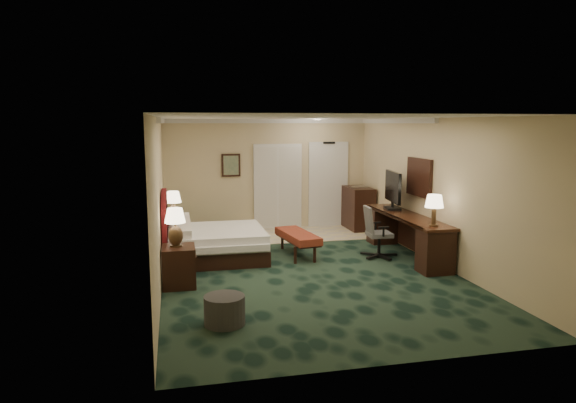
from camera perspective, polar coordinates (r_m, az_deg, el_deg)
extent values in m
cube|color=black|center=(9.29, 1.94, -7.58)|extent=(5.00, 7.50, 0.00)
cube|color=white|center=(8.91, 2.03, 9.32)|extent=(5.00, 7.50, 0.00)
cube|color=beige|center=(12.64, -2.30, 3.01)|extent=(5.00, 0.00, 2.70)
cube|color=beige|center=(5.51, 11.86, -4.63)|extent=(5.00, 0.00, 2.70)
cube|color=beige|center=(8.72, -14.12, 0.17)|extent=(0.00, 7.50, 2.70)
cube|color=beige|center=(9.93, 16.10, 1.11)|extent=(0.00, 7.50, 2.70)
cube|color=beige|center=(12.23, 2.62, -3.57)|extent=(3.20, 1.70, 0.01)
cube|color=silver|center=(13.01, 4.47, 1.82)|extent=(1.02, 0.06, 2.18)
cube|color=silver|center=(12.68, -1.14, 1.67)|extent=(1.20, 0.06, 2.10)
cube|color=#4A6B58|center=(12.45, -6.36, 4.03)|extent=(0.45, 0.06, 0.55)
cube|color=white|center=(10.41, 14.37, 2.63)|extent=(0.05, 0.95, 0.75)
cube|color=silver|center=(10.05, -7.94, -4.69)|extent=(1.83, 1.69, 0.58)
cube|color=black|center=(8.49, -12.04, -7.06)|extent=(0.52, 0.60, 0.65)
cube|color=black|center=(11.14, -12.36, -3.51)|extent=(0.46, 0.52, 0.57)
cube|color=#652610|center=(10.21, 1.08, -4.72)|extent=(0.67, 1.43, 0.46)
cylinder|color=#323232|center=(6.88, -7.07, -11.88)|extent=(0.59, 0.59, 0.38)
cube|color=black|center=(10.37, 12.97, -3.72)|extent=(0.61, 2.85, 0.82)
cube|color=black|center=(10.85, 11.57, 1.20)|extent=(0.24, 1.02, 0.79)
cube|color=black|center=(12.80, 7.80, -0.74)|extent=(0.55, 0.99, 1.04)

